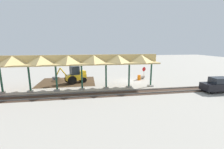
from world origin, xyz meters
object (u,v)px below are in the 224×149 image
Objects in this scene: stop_sign at (144,71)px; backhoe at (75,76)px; concrete_pipe at (141,77)px; traffic_barrel at (139,78)px; distant_parked_car at (218,85)px.

backhoe reaches higher than stop_sign.
stop_sign is 1.73× the size of concrete_pipe.
backhoe reaches higher than traffic_barrel.
stop_sign is 11.14m from distant_parked_car.
concrete_pipe is at bearing -131.42° from traffic_barrel.
distant_parked_car is 4.69× the size of traffic_barrel.
concrete_pipe is 1.16m from traffic_barrel.
traffic_barrel is (0.77, 0.87, 0.08)m from concrete_pipe.
backhoe is 3.93× the size of concrete_pipe.
concrete_pipe is 11.74m from distant_parked_car.
concrete_pipe is 0.31× the size of distant_parked_car.
stop_sign is 12.07m from backhoe.
distant_parked_car is at bearing 134.62° from traffic_barrel.
concrete_pipe is at bearing -174.33° from backhoe.
stop_sign reaches higher than traffic_barrel.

